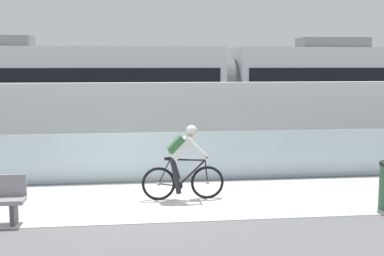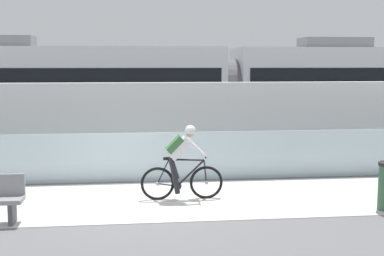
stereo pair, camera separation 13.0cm
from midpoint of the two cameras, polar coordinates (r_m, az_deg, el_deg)
The scene contains 8 objects.
ground_plane at distance 11.02m, azimuth -6.81°, elevation -8.11°, with size 200.00×200.00×0.00m, color slate.
bike_path_deck at distance 11.02m, azimuth -6.81°, elevation -8.08°, with size 32.00×3.20×0.01m, color silver.
glass_parapet at distance 12.69m, azimuth -6.89°, elevation -3.26°, with size 32.00×0.05×1.22m, color silver.
concrete_barrier_wall at distance 14.38m, azimuth -6.94°, elevation 0.32°, with size 32.00×0.36×2.38m, color silver.
tram_rail_near at distance 17.01m, azimuth -6.89°, elevation -2.66°, with size 32.00×0.08×0.01m, color #595654.
tram_rail_far at distance 18.43m, azimuth -6.90°, elevation -1.90°, with size 32.00×0.08×0.01m, color #595654.
tram at distance 17.82m, azimuth 3.70°, elevation 3.94°, with size 22.56×2.54×3.81m.
cyclist_on_bike at distance 10.89m, azimuth -1.39°, elevation -3.93°, with size 1.77×0.58×1.61m.
Camera 1 is at (-0.06, -10.63, 2.90)m, focal length 47.70 mm.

